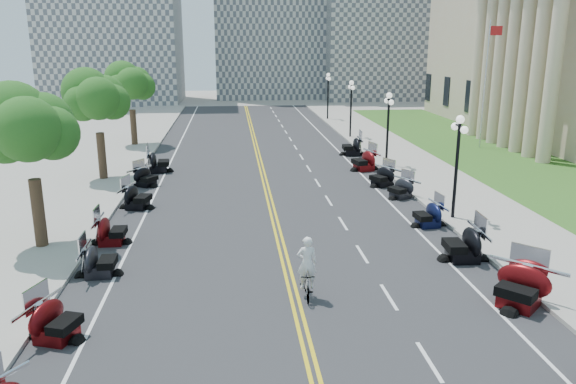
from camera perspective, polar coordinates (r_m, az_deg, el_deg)
name	(u,v)px	position (r m, az deg, el deg)	size (l,w,h in m)	color
ground	(284,257)	(22.74, -0.40, -6.63)	(160.00, 160.00, 0.00)	gray
road	(268,193)	(32.22, -2.07, -0.07)	(16.00, 90.00, 0.01)	#333335
centerline_yellow_a	(266,193)	(32.21, -2.29, -0.06)	(0.12, 90.00, 0.00)	yellow
centerline_yellow_b	(270,192)	(32.22, -1.86, -0.05)	(0.12, 90.00, 0.00)	yellow
edge_line_north	(377,190)	(33.23, 9.01, 0.24)	(0.12, 90.00, 0.00)	white
edge_line_south	(154,195)	(32.46, -13.42, -0.35)	(0.12, 90.00, 0.00)	white
lane_dash_4	(429,361)	(16.35, 14.15, -16.34)	(0.12, 2.00, 0.00)	white
lane_dash_5	(389,297)	(19.69, 10.21, -10.44)	(0.12, 2.00, 0.00)	white
lane_dash_6	(362,254)	(23.24, 7.53, -6.26)	(0.12, 2.00, 0.00)	white
lane_dash_7	(343,223)	(26.91, 5.60, -3.19)	(0.12, 2.00, 0.00)	white
lane_dash_8	(329,200)	(30.67, 4.15, -0.86)	(0.12, 2.00, 0.00)	white
lane_dash_9	(318,183)	(34.48, 3.02, 0.95)	(0.12, 2.00, 0.00)	white
lane_dash_10	(309,168)	(38.33, 2.11, 2.40)	(0.12, 2.00, 0.00)	white
lane_dash_11	(301,157)	(42.21, 1.37, 3.59)	(0.12, 2.00, 0.00)	white
lane_dash_12	(295,147)	(46.11, 0.75, 4.57)	(0.12, 2.00, 0.00)	white
lane_dash_13	(290,139)	(50.02, 0.23, 5.40)	(0.12, 2.00, 0.00)	white
lane_dash_14	(286,132)	(53.95, -0.22, 6.11)	(0.12, 2.00, 0.00)	white
lane_dash_15	(282,126)	(57.89, -0.60, 6.73)	(0.12, 2.00, 0.00)	white
lane_dash_16	(279,121)	(61.83, -0.94, 7.26)	(0.12, 2.00, 0.00)	white
lane_dash_17	(276,116)	(65.78, -1.24, 7.73)	(0.12, 2.00, 0.00)	white
lane_dash_18	(273,112)	(69.74, -1.51, 8.15)	(0.12, 2.00, 0.00)	white
lane_dash_19	(271,108)	(73.70, -1.75, 8.52)	(0.12, 2.00, 0.00)	white
sidewalk_north	(445,187)	(34.48, 15.62, 0.51)	(5.00, 90.00, 0.15)	#9E9991
sidewalk_south	(79,196)	(33.25, -20.44, -0.42)	(5.00, 90.00, 0.15)	#9E9991
lawn	(496,158)	(44.42, 20.37, 3.27)	(9.00, 60.00, 0.10)	#356023
distant_block_a	(111,7)	(84.70, -17.53, 17.52)	(18.00, 14.00, 26.00)	gray
distant_block_c	(389,23)	(89.36, 10.20, 16.51)	(20.00, 14.00, 22.00)	gray
street_lamp_2	(456,168)	(27.80, 16.73, 2.36)	(0.50, 1.20, 4.90)	black
street_lamp_3	(388,130)	(38.96, 10.09, 6.26)	(0.50, 1.20, 4.90)	black
street_lamp_4	(351,109)	(50.50, 6.41, 8.37)	(0.50, 1.20, 4.90)	black
street_lamp_5	(328,96)	(62.22, 4.08, 9.67)	(0.50, 1.20, 4.90)	black
flagpole	(485,86)	(47.57, 19.37, 10.13)	(1.10, 0.20, 10.00)	silver
tree_2	(29,136)	(24.67, -24.80, 5.15)	(4.80, 4.80, 9.20)	#235619
tree_3	(97,104)	(36.13, -18.80, 8.46)	(4.80, 4.80, 9.20)	#235619
tree_4	(131,88)	(47.86, -15.68, 10.14)	(4.80, 4.80, 9.20)	#235619
motorcycle_n_4	(520,285)	(19.92, 22.53, -8.68)	(2.23, 2.23, 1.56)	#590A0C
motorcycle_n_5	(463,242)	(23.21, 17.39, -4.88)	(2.19, 2.19, 1.53)	black
motorcycle_n_6	(428,213)	(27.01, 14.06, -2.12)	(1.82, 1.82, 1.28)	black
motorcycle_n_7	(401,187)	(31.56, 11.38, 0.47)	(1.77, 1.77, 1.24)	black
motorcycle_n_8	(382,175)	(33.99, 9.53, 1.67)	(1.87, 1.87, 1.31)	black
motorcycle_n_9	(364,159)	(37.97, 7.73, 3.30)	(2.16, 2.16, 1.51)	#590A0C
motorcycle_n_10	(352,145)	(43.01, 6.53, 4.73)	(2.19, 2.19, 1.53)	black
motorcycle_s_4	(55,319)	(17.90, -22.58, -11.81)	(1.91, 1.91, 1.34)	#590A0C
motorcycle_s_5	(99,259)	(21.93, -18.65, -6.47)	(1.87, 1.87, 1.31)	black
motorcycle_s_6	(111,229)	(25.12, -17.55, -3.61)	(1.91, 1.91, 1.33)	#590A0C
motorcycle_s_7	(137,196)	(30.01, -15.10, -0.36)	(1.99, 1.99, 1.39)	black
motorcycle_s_8	(146,176)	(34.56, -14.26, 1.59)	(1.81, 1.81, 1.26)	black
motorcycle_s_9	(158,161)	(38.08, -13.07, 3.11)	(2.21, 2.21, 1.55)	black
bicycle	(307,284)	(19.17, 1.91, -9.37)	(0.46, 1.61, 0.97)	#A51414
cyclist_rider	(307,245)	(18.63, 1.95, -5.43)	(0.67, 0.44, 1.84)	white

